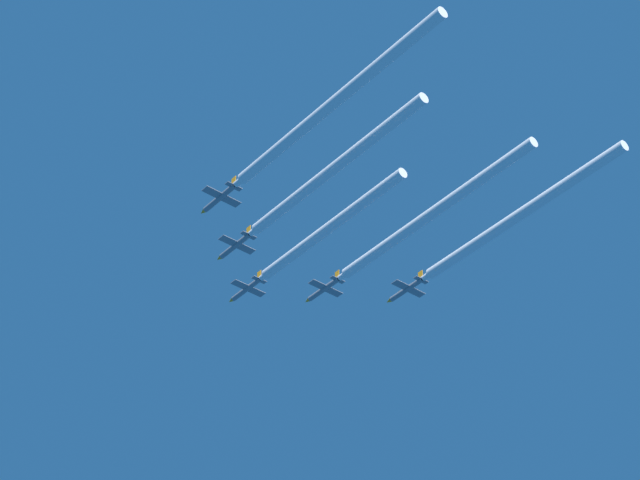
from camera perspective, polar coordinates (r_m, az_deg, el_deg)
The scene contains 10 objects.
jet_lead at distance 298.40m, azimuth -3.24°, elevation -2.17°, with size 8.62×12.55×3.02m.
jet_left_wingman at distance 282.54m, azimuth -3.74°, elevation -0.27°, with size 8.62×12.55×3.02m.
jet_right_wingman at distance 295.09m, azimuth 0.14°, elevation -2.17°, with size 8.62×12.55×3.02m.
jet_outer_left at distance 267.60m, azimuth -4.41°, elevation 1.82°, with size 8.62×12.55×3.02m.
jet_outer_right at distance 293.99m, azimuth 3.76°, elevation -2.18°, with size 8.62×12.55×3.02m.
smoke_trail_lead at distance 279.60m, azimuth 0.37°, elevation 0.51°, with size 2.38×47.43×2.38m.
smoke_trail_left_wingman at distance 262.17m, azimuth 0.52°, elevation 3.06°, with size 2.38×54.07×2.38m.
smoke_trail_right_wingman at distance 274.24m, azimuth 4.82°, elevation 1.11°, with size 2.38×58.96×2.38m.
smoke_trail_outer_left at distance 245.93m, azimuth 0.50°, elevation 5.90°, with size 2.38×60.24×2.38m.
smoke_trail_outer_right at distance 275.08m, azimuth 8.59°, elevation 1.03°, with size 2.38×57.42×2.38m.
Camera 1 is at (-141.04, -190.41, 2.94)m, focal length 73.50 mm.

